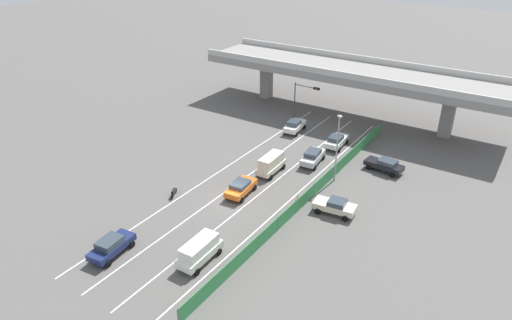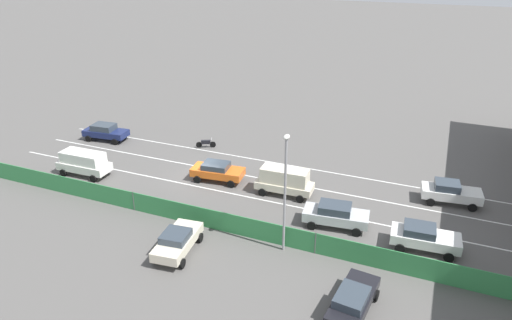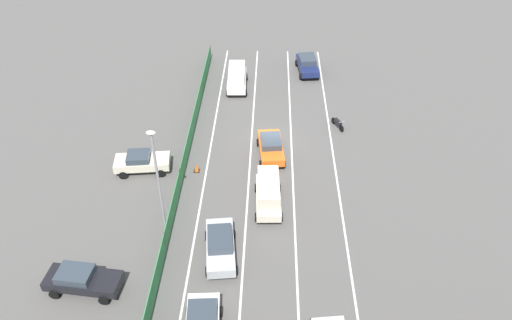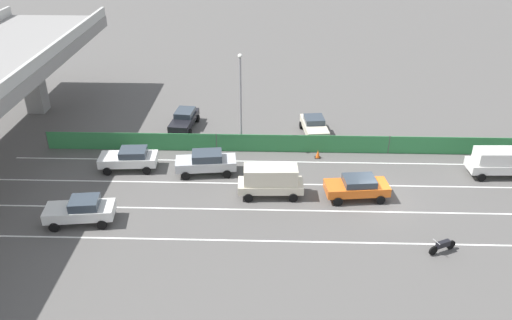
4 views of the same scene
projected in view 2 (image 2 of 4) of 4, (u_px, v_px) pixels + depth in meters
The scene contains 18 objects.
ground_plane at pixel (202, 177), 39.79m from camera, with size 300.00×300.00×0.00m, color #565451.
lane_line_left_edge at pixel (277, 163), 42.32m from camera, with size 0.14×46.08×0.01m, color silver.
lane_line_mid_left at pixel (263, 179), 39.46m from camera, with size 0.14×46.08×0.01m, color silver.
lane_line_mid_right at pixel (247, 197), 36.59m from camera, with size 0.14×46.08×0.01m, color silver.
lane_line_right_edge at pixel (229, 218), 33.73m from camera, with size 0.14×46.08×0.01m, color silver.
green_fence at pixel (218, 221), 31.98m from camera, with size 0.10×42.18×1.53m.
car_van_cream at pixel (285, 180), 36.46m from camera, with size 2.08×4.61×2.25m.
car_hatchback_white at pixel (450, 192), 35.36m from camera, with size 2.44×4.55×1.74m.
car_van_white at pixel (84, 162), 39.68m from camera, with size 2.14×4.69×2.12m.
car_taxi_orange at pixel (217, 171), 38.82m from camera, with size 2.44×4.54×1.59m.
car_sedan_white at pixel (424, 237), 29.90m from camera, with size 2.29×4.46×1.67m.
car_sedan_navy at pixel (105, 131), 47.06m from camera, with size 2.44×4.65×1.68m.
car_sedan_silver at pixel (336, 214), 32.35m from camera, with size 2.41×4.71×1.74m.
motorcycle at pixel (206, 143), 45.45m from camera, with size 0.99×1.80×0.93m.
parked_sedan_cream at pixel (177, 241), 29.57m from camera, with size 4.43×2.45×1.60m.
parked_sedan_dark at pixel (353, 300), 24.59m from camera, with size 4.69×2.34×1.57m.
street_lamp at pixel (285, 184), 28.18m from camera, with size 0.60×0.36×8.08m.
traffic_cone at pixel (209, 216), 33.39m from camera, with size 0.47×0.47×0.71m.
Camera 2 is at (30.99, 18.01, 17.97)m, focal length 32.38 mm.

